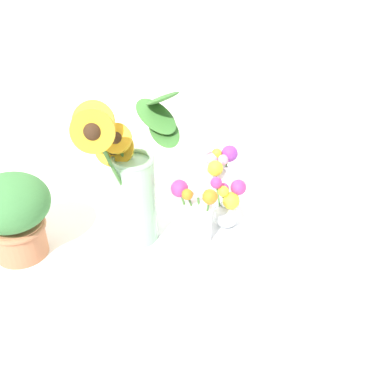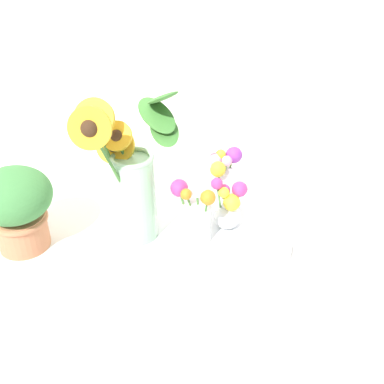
{
  "view_description": "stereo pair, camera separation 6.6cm",
  "coord_description": "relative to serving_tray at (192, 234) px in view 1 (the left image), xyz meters",
  "views": [
    {
      "loc": [
        -0.11,
        -0.86,
        0.7
      ],
      "look_at": [
        -0.02,
        0.03,
        0.13
      ],
      "focal_mm": 42.0,
      "sensor_mm": 36.0,
      "label": 1
    },
    {
      "loc": [
        -0.04,
        -0.86,
        0.7
      ],
      "look_at": [
        -0.02,
        0.03,
        0.13
      ],
      "focal_mm": 42.0,
      "sensor_mm": 36.0,
      "label": 2
    }
  ],
  "objects": [
    {
      "name": "vase_small_center",
      "position": [
        0.01,
        -0.03,
        0.08
      ],
      "size": [
        0.1,
        0.09,
        0.16
      ],
      "color": "white",
      "rests_on": "serving_tray"
    },
    {
      "name": "mason_jar_sunflowers",
      "position": [
        -0.14,
        -0.01,
        0.17
      ],
      "size": [
        0.25,
        0.21,
        0.38
      ],
      "color": "#99CC9E",
      "rests_on": "serving_tray"
    },
    {
      "name": "serving_tray",
      "position": [
        0.0,
        0.0,
        0.0
      ],
      "size": [
        0.49,
        0.49,
        0.02
      ],
      "color": "silver",
      "rests_on": "ground_plane"
    },
    {
      "name": "potted_plant",
      "position": [
        -0.41,
        -0.02,
        0.11
      ],
      "size": [
        0.18,
        0.18,
        0.21
      ],
      "color": "#B7704C",
      "rests_on": "ground_plane"
    },
    {
      "name": "vase_small_back",
      "position": [
        0.08,
        0.12,
        0.09
      ],
      "size": [
        0.09,
        0.1,
        0.16
      ],
      "color": "white",
      "rests_on": "serving_tray"
    },
    {
      "name": "vase_bulb_right",
      "position": [
        0.09,
        0.02,
        0.07
      ],
      "size": [
        0.09,
        0.07,
        0.14
      ],
      "color": "white",
      "rests_on": "serving_tray"
    },
    {
      "name": "ground_plane",
      "position": [
        0.02,
        -0.03,
        -0.01
      ],
      "size": [
        6.0,
        6.0,
        0.0
      ],
      "primitive_type": "plane",
      "color": "silver"
    }
  ]
}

